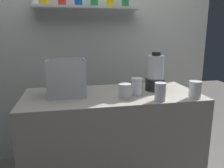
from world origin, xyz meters
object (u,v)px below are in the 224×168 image
object	(u,v)px
juice_cup_orange_middle	(160,93)
juice_cup_pomegranate_left	(137,88)
juice_cup_orange_right	(195,91)
blender_pitcher	(155,75)
juice_cup_beet_far_left	(125,92)
carrot_display_bin	(66,85)

from	to	relation	value
juice_cup_orange_middle	juice_cup_pomegranate_left	bearing A→B (deg)	123.16
juice_cup_pomegranate_left	juice_cup_orange_middle	size ratio (longest dim) A/B	1.02
juice_cup_pomegranate_left	juice_cup_orange_right	bearing A→B (deg)	-22.48
juice_cup_orange_middle	juice_cup_orange_right	bearing A→B (deg)	2.85
blender_pitcher	juice_cup_beet_far_left	world-z (taller)	blender_pitcher
juice_cup_orange_middle	carrot_display_bin	bearing A→B (deg)	157.21
carrot_display_bin	juice_cup_orange_middle	distance (m)	0.72
juice_cup_beet_far_left	juice_cup_pomegranate_left	size ratio (longest dim) A/B	0.82
carrot_display_bin	juice_cup_beet_far_left	xyz separation A→B (m)	(0.43, -0.16, -0.04)
carrot_display_bin	blender_pitcher	size ratio (longest dim) A/B	0.87
blender_pitcher	juice_cup_orange_middle	size ratio (longest dim) A/B	2.44
juice_cup_beet_far_left	juice_cup_pomegranate_left	world-z (taller)	juice_cup_pomegranate_left
carrot_display_bin	juice_cup_orange_middle	bearing A→B (deg)	-22.79
juice_cup_pomegranate_left	juice_cup_orange_middle	bearing A→B (deg)	-56.84
juice_cup_orange_right	juice_cup_orange_middle	bearing A→B (deg)	-177.15
juice_cup_pomegranate_left	blender_pitcher	bearing A→B (deg)	29.64
juice_cup_orange_right	juice_cup_pomegranate_left	bearing A→B (deg)	157.52
juice_cup_pomegranate_left	carrot_display_bin	bearing A→B (deg)	169.81
juice_cup_orange_middle	blender_pitcher	bearing A→B (deg)	74.69
blender_pitcher	juice_cup_pomegranate_left	distance (m)	0.24
blender_pitcher	juice_cup_pomegranate_left	world-z (taller)	blender_pitcher
blender_pitcher	juice_cup_pomegranate_left	size ratio (longest dim) A/B	2.40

